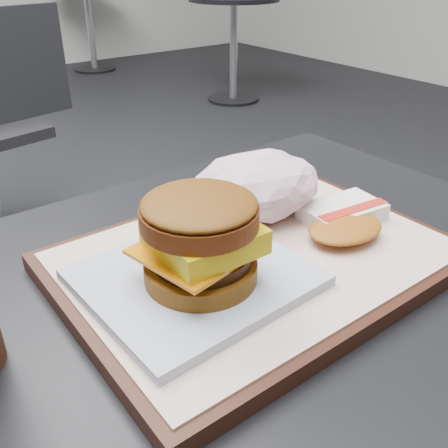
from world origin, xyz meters
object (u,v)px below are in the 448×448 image
customer_table (236,433)px  hash_brown (344,219)px  crumpled_wrapper (258,185)px  breakfast_sandwich (199,248)px  serving_tray (256,259)px

customer_table → hash_brown: bearing=3.9°
customer_table → crumpled_wrapper: bearing=42.4°
customer_table → breakfast_sandwich: (-0.03, 0.02, 0.24)m
serving_tray → breakfast_sandwich: (-0.08, -0.01, 0.05)m
crumpled_wrapper → serving_tray: bearing=-131.5°
serving_tray → breakfast_sandwich: size_ratio=1.93×
breakfast_sandwich → serving_tray: bearing=9.9°
breakfast_sandwich → crumpled_wrapper: size_ratio=1.31×
hash_brown → crumpled_wrapper: bearing=120.5°
crumpled_wrapper → customer_table: bearing=-137.6°
serving_tray → hash_brown: 0.11m
breakfast_sandwich → crumpled_wrapper: 0.16m
customer_table → crumpled_wrapper: 0.28m
serving_tray → hash_brown: size_ratio=3.09×
breakfast_sandwich → crumpled_wrapper: breakfast_sandwich is taller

